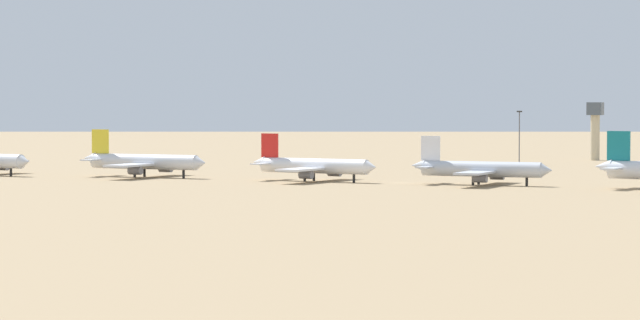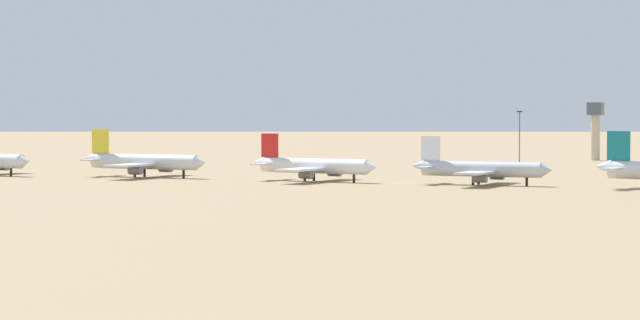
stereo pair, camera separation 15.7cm
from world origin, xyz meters
The scene contains 7 objects.
ground centered at (0.00, 0.00, 0.00)m, with size 4000.00×4000.00×0.00m, color #9E8460.
ridge_far_west centered at (-488.02, 1182.70, 47.55)m, with size 353.01×325.99×95.10m, color slate.
parked_jet_yellow_2 centered at (-74.28, -1.66, 4.27)m, with size 39.46×33.18×13.04m.
parked_jet_red_3 centered at (-23.29, -2.78, 4.05)m, with size 37.37×31.72×12.35m.
parked_jet_white_4 centered at (21.54, -2.08, 3.98)m, with size 36.64×30.68×12.13m.
control_tower centered at (15.43, 160.70, 12.33)m, with size 5.20×5.20×20.43m.
light_pole_east centered at (-1.52, 121.70, 10.07)m, with size 1.80×0.50×17.67m.
Camera 2 is at (126.00, -355.28, 20.98)m, focal length 82.90 mm.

